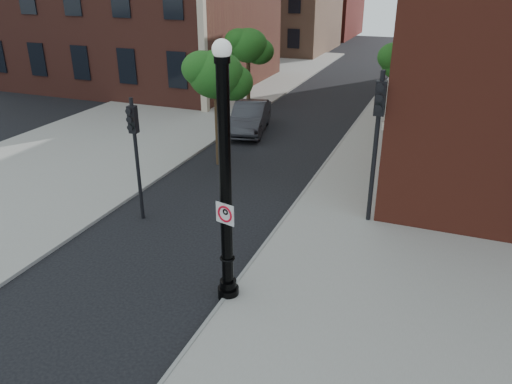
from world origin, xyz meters
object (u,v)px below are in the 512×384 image
at_px(no_parking_sign, 225,214).
at_px(traffic_signal_left, 135,140).
at_px(traffic_signal_right, 378,124).
at_px(lamppost, 226,192).
at_px(parked_car, 250,117).

bearing_deg(no_parking_sign, traffic_signal_left, 159.60).
bearing_deg(traffic_signal_right, lamppost, -117.88).
bearing_deg(parked_car, traffic_signal_right, -59.28).
bearing_deg(traffic_signal_left, lamppost, -36.31).
bearing_deg(traffic_signal_left, traffic_signal_right, 16.18).
distance_m(lamppost, no_parking_sign, 0.54).
bearing_deg(traffic_signal_right, traffic_signal_left, -163.36).
relative_size(parked_car, traffic_signal_right, 0.91).
xyz_separation_m(lamppost, no_parking_sign, (0.04, -0.17, -0.51)).
xyz_separation_m(no_parking_sign, traffic_signal_right, (2.69, 5.89, 0.95)).
height_order(no_parking_sign, traffic_signal_left, traffic_signal_left).
xyz_separation_m(parked_car, traffic_signal_left, (0.36, -11.04, 2.12)).
distance_m(no_parking_sign, traffic_signal_right, 6.54).
height_order(lamppost, parked_car, lamppost).
height_order(lamppost, no_parking_sign, lamppost).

